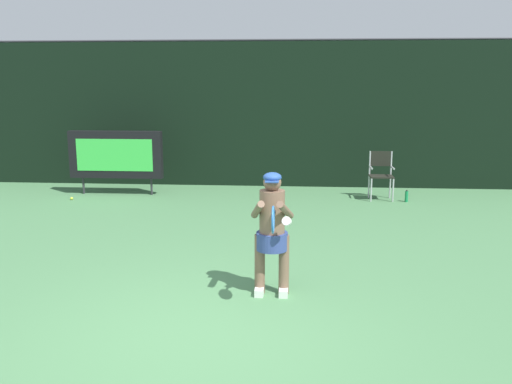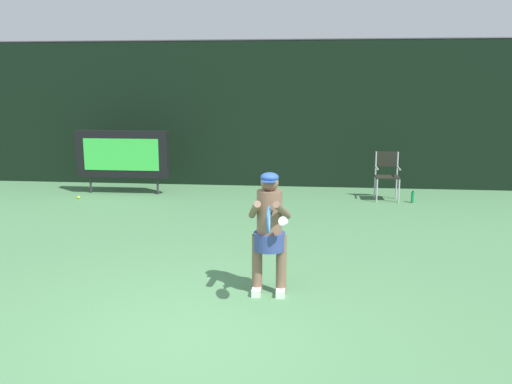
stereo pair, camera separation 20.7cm
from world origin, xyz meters
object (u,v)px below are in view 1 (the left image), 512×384
(tennis_racket, at_px, (273,219))
(tennis_ball_loose, at_px, (72,198))
(scoreboard, at_px, (116,155))
(tennis_player, at_px, (272,228))
(water_bottle, at_px, (406,196))
(umpire_chair, at_px, (381,172))

(tennis_racket, bearing_deg, tennis_ball_loose, 145.21)
(scoreboard, height_order, tennis_racket, scoreboard)
(tennis_player, distance_m, tennis_ball_loose, 7.13)
(tennis_ball_loose, bearing_deg, tennis_racket, -50.07)
(water_bottle, bearing_deg, tennis_racket, -113.59)
(tennis_player, xyz_separation_m, tennis_ball_loose, (-4.79, 5.22, -0.82))
(water_bottle, relative_size, tennis_ball_loose, 3.90)
(scoreboard, relative_size, tennis_player, 1.43)
(scoreboard, height_order, water_bottle, scoreboard)
(tennis_racket, height_order, tennis_ball_loose, tennis_racket)
(scoreboard, bearing_deg, tennis_player, -56.25)
(scoreboard, height_order, tennis_ball_loose, scoreboard)
(umpire_chair, height_order, tennis_racket, tennis_racket)
(tennis_player, bearing_deg, umpire_chair, 69.60)
(tennis_ball_loose, bearing_deg, umpire_chair, 5.18)
(tennis_player, bearing_deg, tennis_ball_loose, 132.53)
(scoreboard, distance_m, tennis_racket, 7.60)
(tennis_racket, relative_size, tennis_ball_loose, 8.85)
(tennis_player, relative_size, tennis_ball_loose, 22.57)
(tennis_player, height_order, tennis_racket, tennis_player)
(umpire_chair, height_order, tennis_player, tennis_player)
(umpire_chair, xyz_separation_m, tennis_racket, (-2.14, -6.39, 0.48))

